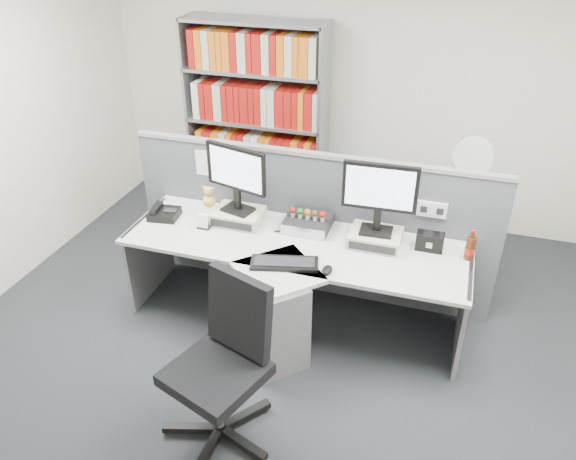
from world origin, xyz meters
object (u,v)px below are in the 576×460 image
(monitor_right, at_px, (380,193))
(filing_cabinet, at_px, (459,232))
(desk_fan, at_px, (473,160))
(office_chair, at_px, (225,359))
(cola_bottle, at_px, (470,248))
(speaker, at_px, (430,241))
(mouse, at_px, (327,270))
(shelving_unit, at_px, (257,125))
(desktop_pc, at_px, (308,223))
(keyboard, at_px, (284,263))
(desk_phone, at_px, (164,213))
(monitor_left, at_px, (236,174))
(desk, at_px, (286,287))
(desk_calendar, at_px, (204,222))

(monitor_right, relative_size, filing_cabinet, 0.78)
(desk_fan, bearing_deg, office_chair, -118.49)
(cola_bottle, relative_size, office_chair, 0.22)
(speaker, xyz_separation_m, filing_cabinet, (0.23, 0.97, -0.44))
(mouse, height_order, desk_fan, desk_fan)
(shelving_unit, relative_size, office_chair, 1.86)
(filing_cabinet, bearing_deg, desktop_pc, -140.69)
(keyboard, relative_size, filing_cabinet, 0.72)
(keyboard, bearing_deg, speaker, 28.64)
(mouse, xyz_separation_m, cola_bottle, (0.92, 0.48, 0.07))
(cola_bottle, height_order, filing_cabinet, cola_bottle)
(desk_phone, bearing_deg, monitor_left, 11.02)
(monitor_right, distance_m, desktop_pc, 0.66)
(desk, xyz_separation_m, cola_bottle, (1.25, 0.38, 0.35))
(filing_cabinet, bearing_deg, mouse, -120.23)
(desk_phone, bearing_deg, cola_bottle, 2.85)
(mouse, bearing_deg, monitor_right, 62.37)
(monitor_left, height_order, shelving_unit, shelving_unit)
(monitor_right, distance_m, speaker, 0.53)
(filing_cabinet, height_order, desk_fan, desk_fan)
(desk_calendar, bearing_deg, keyboard, -21.56)
(desktop_pc, distance_m, desk_calendar, 0.82)
(keyboard, xyz_separation_m, office_chair, (-0.10, -0.86, -0.16))
(shelving_unit, bearing_deg, keyboard, -64.64)
(desk_calendar, distance_m, shelving_unit, 1.66)
(monitor_left, xyz_separation_m, speaker, (1.49, 0.04, -0.36))
(desk, bearing_deg, desk_fan, 49.38)
(monitor_right, relative_size, speaker, 2.77)
(desk_fan, bearing_deg, shelving_unit, 167.92)
(cola_bottle, distance_m, desk_fan, 1.05)
(speaker, distance_m, shelving_unit, 2.36)
(desk_calendar, height_order, filing_cabinet, desk_calendar)
(desk_calendar, bearing_deg, filing_cabinet, 31.54)
(keyboard, distance_m, shelving_unit, 2.16)
(desk, bearing_deg, cola_bottle, 17.04)
(desk, distance_m, shelving_unit, 2.12)
(monitor_left, xyz_separation_m, mouse, (0.85, -0.48, -0.40))
(monitor_left, distance_m, mouse, 1.05)
(cola_bottle, distance_m, shelving_unit, 2.61)
(mouse, distance_m, desk_calendar, 1.11)
(keyboard, bearing_deg, filing_cabinet, 51.66)
(monitor_right, distance_m, cola_bottle, 0.75)
(desk_phone, relative_size, desk_fan, 0.45)
(filing_cabinet, relative_size, office_chair, 0.65)
(desktop_pc, height_order, cola_bottle, cola_bottle)
(desk_phone, distance_m, filing_cabinet, 2.62)
(desktop_pc, distance_m, filing_cabinet, 1.56)
(desktop_pc, relative_size, office_chair, 0.32)
(desk, height_order, desktop_pc, desktop_pc)
(keyboard, bearing_deg, desk, 102.23)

